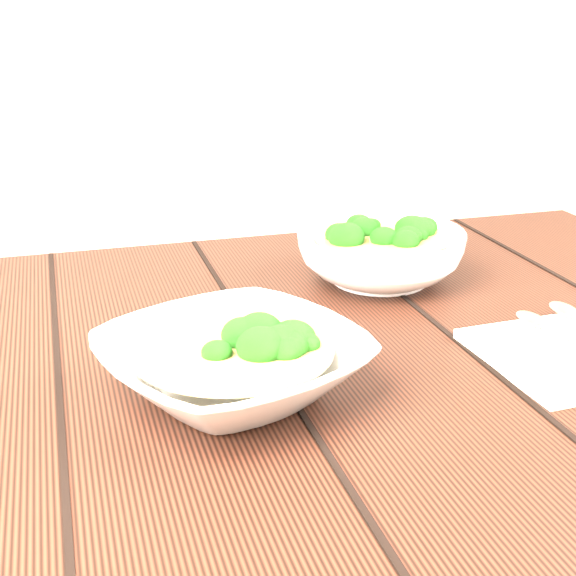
# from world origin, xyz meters

# --- Properties ---
(table) EXTENTS (1.20, 0.80, 0.75)m
(table) POSITION_xyz_m (0.00, 0.00, 0.63)
(table) COLOR #35180F
(table) RESTS_ON ground
(soup_bowl_front) EXTENTS (0.29, 0.29, 0.07)m
(soup_bowl_front) POSITION_xyz_m (-0.07, -0.07, 0.78)
(soup_bowl_front) COLOR silver
(soup_bowl_front) RESTS_ON table
(soup_bowl_back) EXTENTS (0.25, 0.25, 0.08)m
(soup_bowl_back) POSITION_xyz_m (0.17, 0.17, 0.79)
(soup_bowl_back) COLOR silver
(soup_bowl_back) RESTS_ON table
(trivet) EXTENTS (0.13, 0.13, 0.02)m
(trivet) POSITION_xyz_m (-0.01, 0.05, 0.76)
(trivet) COLOR black
(trivet) RESTS_ON table
(spoon_left) EXTENTS (0.03, 0.17, 0.01)m
(spoon_left) POSITION_xyz_m (0.27, -0.06, 0.76)
(spoon_left) COLOR #A09A8D
(spoon_left) RESTS_ON napkin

